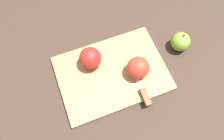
{
  "coord_description": "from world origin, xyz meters",
  "views": [
    {
      "loc": [
        -0.14,
        -0.27,
        0.71
      ],
      "look_at": [
        0.0,
        0.0,
        0.04
      ],
      "focal_mm": 35.0,
      "sensor_mm": 36.0,
      "label": 1
    }
  ],
  "objects_px": {
    "apple_half_left": "(90,58)",
    "apple_whole": "(180,42)",
    "knife": "(144,94)",
    "apple_half_right": "(138,68)"
  },
  "relations": [
    {
      "from": "knife",
      "to": "apple_half_left",
      "type": "bearing_deg",
      "value": 37.83
    },
    {
      "from": "apple_half_left",
      "to": "apple_half_right",
      "type": "height_order",
      "value": "same"
    },
    {
      "from": "apple_half_right",
      "to": "knife",
      "type": "distance_m",
      "value": 0.09
    },
    {
      "from": "apple_half_left",
      "to": "knife",
      "type": "height_order",
      "value": "apple_half_left"
    },
    {
      "from": "apple_half_right",
      "to": "knife",
      "type": "xyz_separation_m",
      "value": [
        -0.02,
        -0.08,
        -0.03
      ]
    },
    {
      "from": "apple_half_left",
      "to": "knife",
      "type": "xyz_separation_m",
      "value": [
        0.1,
        -0.19,
        -0.03
      ]
    },
    {
      "from": "apple_half_left",
      "to": "apple_whole",
      "type": "xyz_separation_m",
      "value": [
        0.32,
        -0.09,
        -0.02
      ]
    },
    {
      "from": "apple_half_left",
      "to": "apple_half_right",
      "type": "xyz_separation_m",
      "value": [
        0.12,
        -0.11,
        -0.0
      ]
    },
    {
      "from": "apple_half_left",
      "to": "apple_whole",
      "type": "bearing_deg",
      "value": -51.04
    },
    {
      "from": "knife",
      "to": "apple_whole",
      "type": "bearing_deg",
      "value": -54.78
    }
  ]
}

